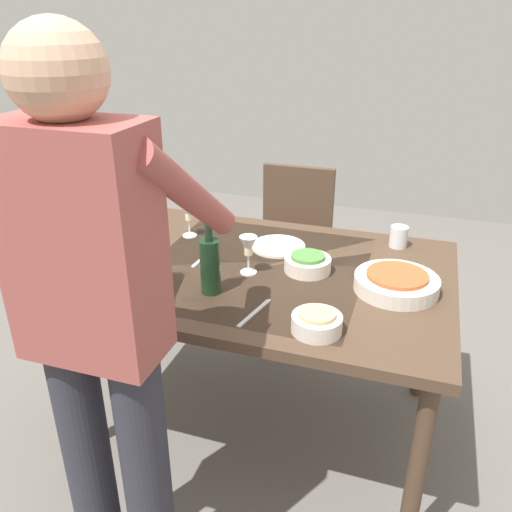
{
  "coord_description": "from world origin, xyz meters",
  "views": [
    {
      "loc": [
        -0.58,
        1.75,
        1.69
      ],
      "look_at": [
        0.0,
        0.0,
        0.83
      ],
      "focal_mm": 36.9,
      "sensor_mm": 36.0,
      "label": 1
    }
  ],
  "objects_px": {
    "wine_bottle": "(210,264)",
    "serving_bowl_pasta": "(396,282)",
    "chair_near": "(293,239)",
    "side_bowl_bread": "(317,322)",
    "water_cup_near_left": "(97,258)",
    "wine_glass_right": "(189,214)",
    "side_bowl_salad": "(308,263)",
    "dining_table": "(256,284)",
    "dinner_plate_near": "(278,246)",
    "water_cup_near_right": "(157,269)",
    "person_server": "(99,319)",
    "water_cup_far_left": "(399,237)",
    "wine_glass_left": "(248,248)"
  },
  "relations": [
    {
      "from": "chair_near",
      "to": "side_bowl_bread",
      "type": "distance_m",
      "value": 1.35
    },
    {
      "from": "water_cup_far_left",
      "to": "side_bowl_bread",
      "type": "xyz_separation_m",
      "value": [
        0.19,
        0.75,
        -0.01
      ]
    },
    {
      "from": "water_cup_near_left",
      "to": "dinner_plate_near",
      "type": "bearing_deg",
      "value": -145.16
    },
    {
      "from": "side_bowl_bread",
      "to": "water_cup_near_right",
      "type": "bearing_deg",
      "value": -12.52
    },
    {
      "from": "wine_bottle",
      "to": "water_cup_far_left",
      "type": "bearing_deg",
      "value": -134.16
    },
    {
      "from": "water_cup_near_right",
      "to": "serving_bowl_pasta",
      "type": "relative_size",
      "value": 0.37
    },
    {
      "from": "serving_bowl_pasta",
      "to": "person_server",
      "type": "bearing_deg",
      "value": 46.45
    },
    {
      "from": "water_cup_near_left",
      "to": "side_bowl_salad",
      "type": "relative_size",
      "value": 0.54
    },
    {
      "from": "water_cup_near_right",
      "to": "water_cup_near_left",
      "type": "bearing_deg",
      "value": -3.73
    },
    {
      "from": "water_cup_near_left",
      "to": "wine_bottle",
      "type": "bearing_deg",
      "value": 177.02
    },
    {
      "from": "water_cup_far_left",
      "to": "dinner_plate_near",
      "type": "height_order",
      "value": "water_cup_far_left"
    },
    {
      "from": "chair_near",
      "to": "wine_glass_right",
      "type": "distance_m",
      "value": 0.82
    },
    {
      "from": "side_bowl_bread",
      "to": "wine_glass_right",
      "type": "bearing_deg",
      "value": -39.32
    },
    {
      "from": "water_cup_far_left",
      "to": "dinner_plate_near",
      "type": "bearing_deg",
      "value": 19.66
    },
    {
      "from": "chair_near",
      "to": "water_cup_near_left",
      "type": "xyz_separation_m",
      "value": [
        0.5,
        1.1,
        0.3
      ]
    },
    {
      "from": "wine_glass_left",
      "to": "water_cup_far_left",
      "type": "height_order",
      "value": "wine_glass_left"
    },
    {
      "from": "wine_bottle",
      "to": "serving_bowl_pasta",
      "type": "bearing_deg",
      "value": -160.9
    },
    {
      "from": "chair_near",
      "to": "serving_bowl_pasta",
      "type": "distance_m",
      "value": 1.13
    },
    {
      "from": "dining_table",
      "to": "water_cup_near_left",
      "type": "bearing_deg",
      "value": 19.98
    },
    {
      "from": "water_cup_near_right",
      "to": "side_bowl_salad",
      "type": "xyz_separation_m",
      "value": [
        -0.5,
        -0.26,
        -0.02
      ]
    },
    {
      "from": "wine_glass_right",
      "to": "side_bowl_bread",
      "type": "distance_m",
      "value": 0.91
    },
    {
      "from": "wine_glass_right",
      "to": "side_bowl_bread",
      "type": "bearing_deg",
      "value": 140.68
    },
    {
      "from": "person_server",
      "to": "dinner_plate_near",
      "type": "xyz_separation_m",
      "value": [
        -0.21,
        -0.98,
        -0.18
      ]
    },
    {
      "from": "serving_bowl_pasta",
      "to": "dinner_plate_near",
      "type": "bearing_deg",
      "value": -24.46
    },
    {
      "from": "person_server",
      "to": "water_cup_far_left",
      "type": "bearing_deg",
      "value": -120.83
    },
    {
      "from": "chair_near",
      "to": "water_cup_near_right",
      "type": "height_order",
      "value": "chair_near"
    },
    {
      "from": "dining_table",
      "to": "water_cup_near_right",
      "type": "bearing_deg",
      "value": 36.52
    },
    {
      "from": "dining_table",
      "to": "serving_bowl_pasta",
      "type": "relative_size",
      "value": 5.01
    },
    {
      "from": "side_bowl_bread",
      "to": "water_cup_near_left",
      "type": "bearing_deg",
      "value": -9.92
    },
    {
      "from": "chair_near",
      "to": "side_bowl_salad",
      "type": "bearing_deg",
      "value": 107.9
    },
    {
      "from": "person_server",
      "to": "wine_bottle",
      "type": "relative_size",
      "value": 5.71
    },
    {
      "from": "person_server",
      "to": "wine_glass_right",
      "type": "relative_size",
      "value": 11.19
    },
    {
      "from": "wine_glass_left",
      "to": "water_cup_near_left",
      "type": "relative_size",
      "value": 1.55
    },
    {
      "from": "dining_table",
      "to": "side_bowl_bread",
      "type": "relative_size",
      "value": 9.39
    },
    {
      "from": "wine_bottle",
      "to": "side_bowl_salad",
      "type": "relative_size",
      "value": 1.64
    },
    {
      "from": "wine_glass_right",
      "to": "serving_bowl_pasta",
      "type": "height_order",
      "value": "wine_glass_right"
    },
    {
      "from": "water_cup_far_left",
      "to": "side_bowl_salad",
      "type": "height_order",
      "value": "water_cup_far_left"
    },
    {
      "from": "wine_glass_left",
      "to": "water_cup_near_left",
      "type": "bearing_deg",
      "value": 15.53
    },
    {
      "from": "chair_near",
      "to": "side_bowl_salad",
      "type": "distance_m",
      "value": 0.94
    },
    {
      "from": "wine_glass_right",
      "to": "chair_near",
      "type": "bearing_deg",
      "value": -113.99
    },
    {
      "from": "wine_glass_right",
      "to": "side_bowl_bread",
      "type": "xyz_separation_m",
      "value": [
        -0.7,
        0.57,
        -0.07
      ]
    },
    {
      "from": "person_server",
      "to": "serving_bowl_pasta",
      "type": "height_order",
      "value": "person_server"
    },
    {
      "from": "water_cup_near_right",
      "to": "dinner_plate_near",
      "type": "xyz_separation_m",
      "value": [
        -0.34,
        -0.44,
        -0.05
      ]
    },
    {
      "from": "wine_bottle",
      "to": "serving_bowl_pasta",
      "type": "distance_m",
      "value": 0.67
    },
    {
      "from": "dinner_plate_near",
      "to": "serving_bowl_pasta",
      "type": "bearing_deg",
      "value": 155.54
    },
    {
      "from": "dining_table",
      "to": "wine_bottle",
      "type": "relative_size",
      "value": 5.07
    },
    {
      "from": "chair_near",
      "to": "side_bowl_bread",
      "type": "height_order",
      "value": "chair_near"
    },
    {
      "from": "water_cup_near_left",
      "to": "person_server",
      "type": "bearing_deg",
      "value": 125.63
    },
    {
      "from": "wine_bottle",
      "to": "water_cup_far_left",
      "type": "xyz_separation_m",
      "value": [
        -0.6,
        -0.62,
        -0.07
      ]
    },
    {
      "from": "water_cup_near_right",
      "to": "serving_bowl_pasta",
      "type": "xyz_separation_m",
      "value": [
        -0.84,
        -0.21,
        -0.02
      ]
    }
  ]
}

